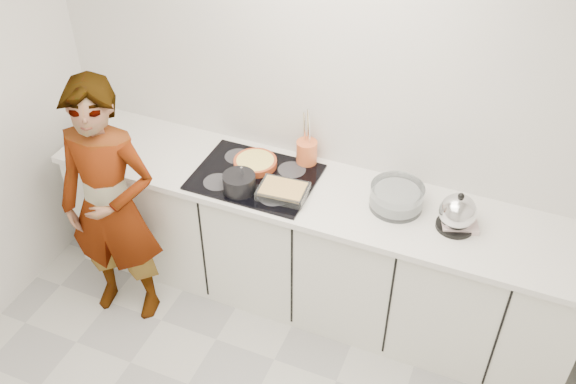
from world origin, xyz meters
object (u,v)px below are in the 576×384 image
at_px(baking_dish, 283,191).
at_px(mixing_bowl, 397,198).
at_px(cook, 111,207).
at_px(utensil_crock, 307,153).
at_px(saucepan, 239,183).
at_px(hob, 255,177).
at_px(tart_dish, 255,162).
at_px(kettle, 457,213).

height_order(baking_dish, mixing_bowl, mixing_bowl).
bearing_deg(cook, utensil_crock, 28.58).
bearing_deg(baking_dish, cook, -157.36).
relative_size(saucepan, mixing_bowl, 0.66).
bearing_deg(cook, hob, 24.93).
height_order(hob, tart_dish, tart_dish).
bearing_deg(hob, kettle, 0.80).
bearing_deg(mixing_bowl, baking_dish, -165.25).
distance_m(baking_dish, utensil_crock, 0.36).
xyz_separation_m(baking_dish, mixing_bowl, (0.62, 0.16, 0.02)).
bearing_deg(cook, tart_dish, 31.54).
distance_m(tart_dish, cook, 0.89).
height_order(utensil_crock, cook, cook).
relative_size(utensil_crock, cook, 0.10).
relative_size(hob, cook, 0.43).
distance_m(hob, mixing_bowl, 0.85).
relative_size(baking_dish, utensil_crock, 1.83).
height_order(tart_dish, baking_dish, baking_dish).
xyz_separation_m(baking_dish, utensil_crock, (0.01, 0.35, 0.04)).
xyz_separation_m(kettle, utensil_crock, (-0.96, 0.24, -0.02)).
relative_size(hob, saucepan, 3.44).
bearing_deg(utensil_crock, saucepan, -122.40).
height_order(saucepan, mixing_bowl, saucepan).
xyz_separation_m(saucepan, baking_dish, (0.25, 0.06, -0.02)).
distance_m(mixing_bowl, cook, 1.66).
relative_size(tart_dish, baking_dish, 1.04).
relative_size(saucepan, cook, 0.13).
height_order(hob, kettle, kettle).
xyz_separation_m(baking_dish, cook, (-0.93, -0.39, -0.12)).
bearing_deg(kettle, mixing_bowl, 172.27).
bearing_deg(utensil_crock, kettle, -13.81).
xyz_separation_m(hob, cook, (-0.71, -0.49, -0.08)).
distance_m(tart_dish, mixing_bowl, 0.89).
xyz_separation_m(saucepan, kettle, (1.22, 0.17, 0.03)).
relative_size(kettle, cook, 0.15).
relative_size(hob, mixing_bowl, 2.26).
relative_size(baking_dish, mixing_bowl, 0.92).
xyz_separation_m(tart_dish, baking_dish, (0.27, -0.20, 0.01)).
xyz_separation_m(saucepan, utensil_crock, (0.26, 0.41, 0.01)).
xyz_separation_m(mixing_bowl, kettle, (0.34, -0.05, 0.04)).
xyz_separation_m(mixing_bowl, utensil_crock, (-0.62, 0.19, 0.02)).
height_order(hob, saucepan, saucepan).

